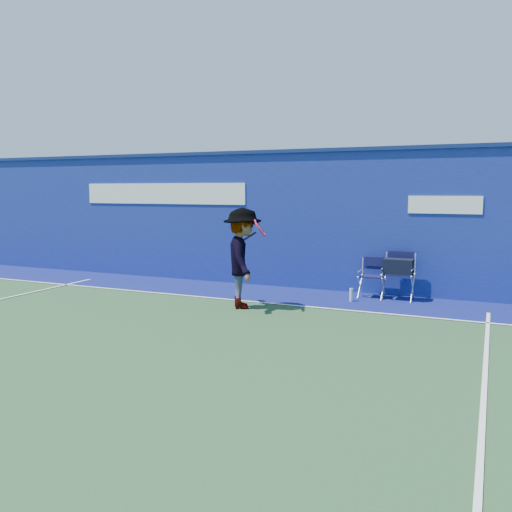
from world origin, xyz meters
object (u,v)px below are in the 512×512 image
at_px(water_bottle, 351,295).
at_px(directors_chair_left, 372,285).
at_px(directors_chair_right, 398,280).
at_px(tennis_player, 243,258).

bearing_deg(water_bottle, directors_chair_left, 62.77).
height_order(directors_chair_left, directors_chair_right, directors_chair_right).
bearing_deg(directors_chair_right, directors_chair_left, 178.11).
relative_size(directors_chair_left, directors_chair_right, 0.86).
height_order(directors_chair_right, water_bottle, directors_chair_right).
bearing_deg(directors_chair_left, water_bottle, -117.23).
distance_m(directors_chair_right, water_bottle, 1.02).
xyz_separation_m(directors_chair_left, tennis_player, (-2.02, -1.92, 0.66)).
height_order(directors_chair_right, tennis_player, tennis_player).
height_order(water_bottle, tennis_player, tennis_player).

